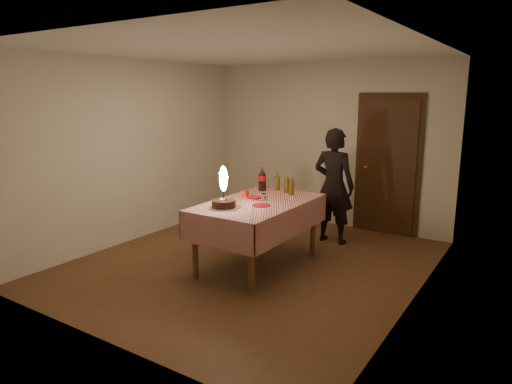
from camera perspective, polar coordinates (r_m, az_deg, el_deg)
ground at (r=5.86m, az=-0.63°, el=-8.88°), size 4.00×4.50×0.01m
room_shell at (r=5.54m, az=0.06°, el=7.50°), size 4.04×4.54×2.62m
dining_table at (r=5.57m, az=0.28°, el=-2.30°), size 1.02×1.72×0.82m
birthday_cake at (r=5.24m, az=-4.06°, el=-0.70°), size 0.35×0.35×0.48m
red_plate at (r=5.35m, az=0.68°, el=-1.66°), size 0.22×0.22×0.01m
red_cup at (r=5.78m, az=-1.31°, el=-0.17°), size 0.08×0.08×0.10m
clear_cup at (r=5.59m, az=0.97°, el=-0.63°), size 0.07×0.07×0.09m
napkin_stack at (r=5.72m, az=-0.17°, el=-0.70°), size 0.15×0.15×0.02m
cola_bottle at (r=6.16m, az=0.79°, el=1.58°), size 0.10×0.10×0.32m
amber_bottle_left at (r=6.18m, az=2.70°, el=1.28°), size 0.06×0.06×0.26m
amber_bottle_right at (r=5.90m, az=4.45°, el=0.74°), size 0.06×0.06×0.26m
amber_bottle_mid at (r=6.05m, az=3.91°, el=1.03°), size 0.06×0.06×0.26m
photographer at (r=6.58m, az=9.69°, el=0.77°), size 0.60×0.45×1.65m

